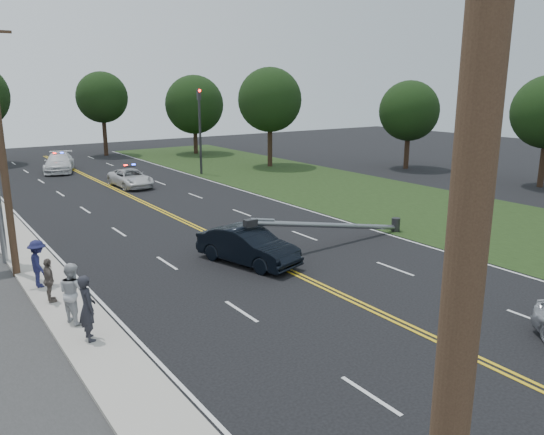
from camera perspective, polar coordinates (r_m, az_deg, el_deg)
ground at (r=17.40m, az=14.56°, el=-11.34°), size 120.00×120.00×0.00m
sidewalk at (r=21.64m, az=-22.76°, el=-6.73°), size 1.80×70.00×0.12m
grass_verge at (r=33.39m, az=16.85°, el=0.76°), size 12.00×80.00×0.01m
centerline_yellow at (r=24.56m, az=-3.31°, el=-3.31°), size 0.36×80.00×0.00m
traffic_signal at (r=45.07m, az=-7.77°, el=9.94°), size 0.28×0.41×7.05m
fallen_streetlight at (r=25.19m, az=7.22°, el=-0.81°), size 9.36×0.44×1.91m
utility_pole_near at (r=4.25m, az=18.78°, el=-18.64°), size 1.60×0.28×10.00m
utility_pole_mid at (r=22.34m, az=-27.11°, el=6.75°), size 1.60×0.28×10.00m
tree_7 at (r=59.64m, az=-17.81°, el=12.19°), size 5.30×5.30×8.75m
tree_8 at (r=59.18m, az=-8.36°, el=11.92°), size 6.28×6.28×8.43m
tree_9 at (r=49.04m, az=-0.23°, el=12.53°), size 5.78×5.78×8.94m
tree_13 at (r=49.22m, az=14.54°, el=11.04°), size 5.27×5.27×7.77m
crashed_sedan at (r=22.32m, az=-2.62°, el=-3.06°), size 2.87×4.94×1.54m
emergency_a at (r=40.66m, az=-14.97°, el=4.10°), size 2.29×4.70×1.29m
emergency_b at (r=49.79m, az=-21.92°, el=5.50°), size 3.85×5.97×1.61m
bystander_a at (r=16.35m, az=-19.25°, el=-9.14°), size 0.48×0.72×1.98m
bystander_b at (r=17.72m, az=-20.64°, el=-7.56°), size 0.98×1.11×1.92m
bystander_c at (r=21.21m, az=-23.85°, el=-4.55°), size 0.71×1.17×1.77m
bystander_d at (r=19.63m, az=-22.87°, el=-6.25°), size 0.44×0.93×1.55m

